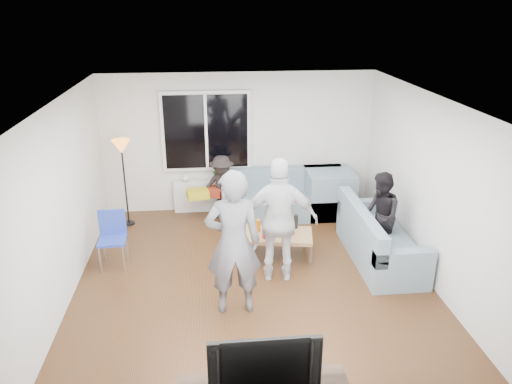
{
  "coord_description": "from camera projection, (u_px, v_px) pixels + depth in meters",
  "views": [
    {
      "loc": [
        -0.58,
        -6.08,
        3.78
      ],
      "look_at": [
        0.1,
        0.6,
        1.15
      ],
      "focal_mm": 34.49,
      "sensor_mm": 36.0,
      "label": 1
    }
  ],
  "objects": [
    {
      "name": "sofa_right_section",
      "position": [
        381.0,
        234.0,
        7.55
      ],
      "size": [
        2.0,
        0.85,
        0.85
      ],
      "primitive_type": null,
      "rotation": [
        0.0,
        0.0,
        1.57
      ],
      "color": "slate",
      "rests_on": "floor"
    },
    {
      "name": "floor",
      "position": [
        253.0,
        283.0,
        7.07
      ],
      "size": [
        5.0,
        5.5,
        0.04
      ],
      "primitive_type": "cube",
      "color": "#56351C",
      "rests_on": "ground"
    },
    {
      "name": "bottle_d",
      "position": [
        291.0,
        227.0,
        7.54
      ],
      "size": [
        0.07,
        0.07,
        0.26
      ],
      "primitive_type": "cylinder",
      "color": "red",
      "rests_on": "coffee_table"
    },
    {
      "name": "player_right",
      "position": [
        280.0,
        221.0,
        6.85
      ],
      "size": [
        1.11,
        0.56,
        1.82
      ],
      "primitive_type": "imported",
      "rotation": [
        0.0,
        0.0,
        3.03
      ],
      "color": "silver",
      "rests_on": "floor"
    },
    {
      "name": "side_chair",
      "position": [
        112.0,
        241.0,
        7.32
      ],
      "size": [
        0.41,
        0.41,
        0.86
      ],
      "primitive_type": null,
      "rotation": [
        0.0,
        0.0,
        0.04
      ],
      "color": "#263BA5",
      "rests_on": "floor"
    },
    {
      "name": "pitcher",
      "position": [
        268.0,
        232.0,
        7.47
      ],
      "size": [
        0.17,
        0.17,
        0.17
      ],
      "primitive_type": "cylinder",
      "color": "maroon",
      "rests_on": "coffee_table"
    },
    {
      "name": "cushion_yellow",
      "position": [
        198.0,
        194.0,
        8.89
      ],
      "size": [
        0.43,
        0.38,
        0.14
      ],
      "primitive_type": "cube",
      "rotation": [
        0.0,
        0.0,
        0.18
      ],
      "color": "gold",
      "rests_on": "sofa_back_section"
    },
    {
      "name": "floor_lamp",
      "position": [
        125.0,
        184.0,
        8.61
      ],
      "size": [
        0.32,
        0.32,
        1.56
      ],
      "primitive_type": null,
      "color": "orange",
      "rests_on": "floor"
    },
    {
      "name": "spectator_right",
      "position": [
        380.0,
        216.0,
        7.55
      ],
      "size": [
        0.57,
        0.71,
        1.37
      ],
      "primitive_type": "imported",
      "rotation": [
        0.0,
        0.0,
        -1.65
      ],
      "color": "black",
      "rests_on": "floor"
    },
    {
      "name": "potted_plant",
      "position": [
        218.0,
        171.0,
        9.16
      ],
      "size": [
        0.25,
        0.23,
        0.38
      ],
      "primitive_type": "imported",
      "rotation": [
        0.0,
        0.0,
        0.34
      ],
      "color": "#2A6A2B",
      "rests_on": "radiator"
    },
    {
      "name": "wall_left",
      "position": [
        60.0,
        205.0,
        6.36
      ],
      "size": [
        0.04,
        5.5,
        2.6
      ],
      "primitive_type": "cube",
      "color": "silver",
      "rests_on": "ground"
    },
    {
      "name": "bottle_a",
      "position": [
        258.0,
        226.0,
        7.65
      ],
      "size": [
        0.07,
        0.07,
        0.2
      ],
      "primitive_type": "cylinder",
      "color": "#C6660B",
      "rests_on": "coffee_table"
    },
    {
      "name": "coffee_table",
      "position": [
        276.0,
        245.0,
        7.7
      ],
      "size": [
        1.19,
        0.78,
        0.4
      ],
      "primitive_type": "cube",
      "rotation": [
        0.0,
        0.0,
        -0.17
      ],
      "color": "#A57750",
      "rests_on": "floor"
    },
    {
      "name": "radiator",
      "position": [
        209.0,
        195.0,
        9.35
      ],
      "size": [
        1.3,
        0.12,
        0.62
      ],
      "primitive_type": "cube",
      "color": "silver",
      "rests_on": "floor"
    },
    {
      "name": "bottle_b",
      "position": [
        268.0,
        228.0,
        7.49
      ],
      "size": [
        0.08,
        0.08,
        0.26
      ],
      "primitive_type": "cylinder",
      "color": "#2E8518",
      "rests_on": "coffee_table"
    },
    {
      "name": "window_frame",
      "position": [
        206.0,
        131.0,
        8.94
      ],
      "size": [
        1.62,
        0.06,
        1.47
      ],
      "primitive_type": "cube",
      "color": "white",
      "rests_on": "wall_back"
    },
    {
      "name": "ceiling",
      "position": [
        253.0,
        100.0,
        6.11
      ],
      "size": [
        5.0,
        5.5,
        0.04
      ],
      "primitive_type": "cube",
      "color": "white",
      "rests_on": "ground"
    },
    {
      "name": "sofa_back_section",
      "position": [
        284.0,
        194.0,
        9.09
      ],
      "size": [
        2.3,
        0.85,
        0.85
      ],
      "primitive_type": null,
      "color": "slate",
      "rests_on": "floor"
    },
    {
      "name": "player_left",
      "position": [
        233.0,
        243.0,
        6.1
      ],
      "size": [
        0.71,
        0.47,
        1.93
      ],
      "primitive_type": "imported",
      "rotation": [
        0.0,
        0.0,
        3.16
      ],
      "color": "#545459",
      "rests_on": "floor"
    },
    {
      "name": "window_mullion",
      "position": [
        206.0,
        132.0,
        8.89
      ],
      "size": [
        0.05,
        0.03,
        1.35
      ],
      "primitive_type": "cube",
      "color": "white",
      "rests_on": "window_frame"
    },
    {
      "name": "bottle_c",
      "position": [
        277.0,
        223.0,
        7.75
      ],
      "size": [
        0.07,
        0.07,
        0.19
      ],
      "primitive_type": "cylinder",
      "color": "black",
      "rests_on": "coffee_table"
    },
    {
      "name": "vase",
      "position": [
        185.0,
        178.0,
        9.14
      ],
      "size": [
        0.16,
        0.16,
        0.15
      ],
      "primitive_type": "imported",
      "rotation": [
        0.0,
        0.0,
        -0.11
      ],
      "color": "silver",
      "rests_on": "radiator"
    },
    {
      "name": "sofa_corner",
      "position": [
        329.0,
        193.0,
        9.17
      ],
      "size": [
        0.85,
        0.85,
        0.85
      ],
      "primitive_type": "cube",
      "color": "slate",
      "rests_on": "floor"
    },
    {
      "name": "spectator_back",
      "position": [
        222.0,
        187.0,
        8.95
      ],
      "size": [
        0.86,
        0.62,
        1.2
      ],
      "primitive_type": "imported",
      "rotation": [
        0.0,
        0.0,
        -0.25
      ],
      "color": "black",
      "rests_on": "floor"
    },
    {
      "name": "wall_right",
      "position": [
        433.0,
        191.0,
        6.83
      ],
      "size": [
        0.04,
        5.5,
        2.6
      ],
      "primitive_type": "cube",
      "color": "silver",
      "rests_on": "ground"
    },
    {
      "name": "television",
      "position": [
        264.0,
        359.0,
        4.47
      ],
      "size": [
        1.02,
        0.13,
        0.59
      ],
      "primitive_type": "imported",
      "color": "black",
      "rests_on": "tv_console"
    },
    {
      "name": "cushion_red",
      "position": [
        214.0,
        192.0,
        8.99
      ],
      "size": [
        0.45,
        0.42,
        0.13
      ],
      "primitive_type": "cube",
      "rotation": [
        0.0,
        0.0,
        -0.43
      ],
      "color": "maroon",
      "rests_on": "sofa_back_section"
    },
    {
      "name": "wall_front",
      "position": [
        285.0,
        324.0,
        4.03
      ],
      "size": [
        5.0,
        0.04,
        2.6
      ],
      "primitive_type": "cube",
      "color": "silver",
      "rests_on": "ground"
    },
    {
      "name": "wall_back",
      "position": [
        239.0,
        143.0,
        9.16
      ],
      "size": [
        5.0,
        0.04,
        2.6
      ],
      "primitive_type": "cube",
      "color": "silver",
      "rests_on": "ground"
    },
    {
      "name": "bottle_e",
      "position": [
        296.0,
        221.0,
        7.77
      ],
      "size": [
        0.07,
        0.07,
        0.23
      ],
      "primitive_type": "cylinder",
      "color": "black",
      "rests_on": "coffee_table"
    },
    {
      "name": "window_glass",
      "position": [
        206.0,
        132.0,
        8.9
      ],
      "size": [
        1.5,
        0.02,
        1.35
      ],
      "primitive_type": "cube",
      "color": "black",
      "rests_on": "window_frame"
    }
  ]
}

